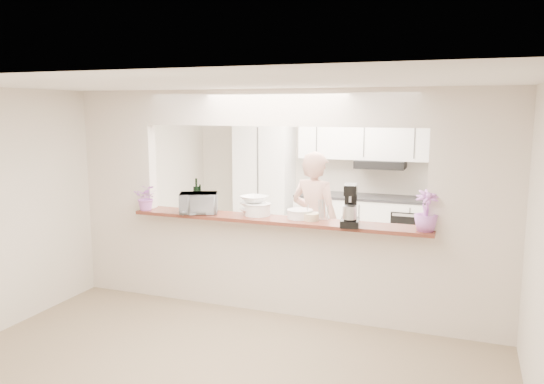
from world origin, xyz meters
The scene contains 19 objects.
floor centered at (0.00, 0.00, 0.00)m, with size 6.00×6.00×0.00m, color gray.
tile_overlay centered at (0.00, 1.55, 0.01)m, with size 5.00×2.90×0.01m, color beige.
partition centered at (0.00, 0.00, 1.48)m, with size 5.00×0.15×2.50m.
bar_counter centered at (0.00, 0.00, 0.58)m, with size 3.40×0.38×1.09m.
kitchen_cabinets centered at (-0.19, 2.72, 0.97)m, with size 3.15×0.62×2.25m.
refrigerator centered at (2.05, 2.65, 0.85)m, with size 0.75×0.70×1.70m, color #A09FA4.
flower_left centered at (-1.60, -0.15, 1.24)m, with size 0.28×0.24×0.31m, color #CE6DB3.
wine_bottle_a centered at (-1.05, 0.07, 1.24)m, with size 0.08×0.08×0.38m.
wine_bottle_b centered at (-1.00, 0.07, 1.21)m, with size 0.06×0.06×0.31m.
toaster_oven centered at (-0.93, -0.10, 1.21)m, with size 0.43×0.29×0.24m, color #A1A1A5.
serving_bowls centered at (-0.30, 0.05, 1.20)m, with size 0.29×0.29×0.21m, color white.
plate_stack_a centered at (-0.25, 0.03, 1.16)m, with size 0.30×0.30×0.14m.
plate_stack_b centered at (0.25, 0.03, 1.14)m, with size 0.28×0.28×0.10m.
red_bowl centered at (0.20, 0.08, 1.13)m, with size 0.16×0.16×0.08m, color maroon.
tan_bowl centered at (0.40, -0.03, 1.13)m, with size 0.17×0.17×0.08m, color #C7B78C.
utensil_caddy centered at (0.45, 0.05, 1.18)m, with size 0.25×0.17×0.22m.
stand_mixer centered at (0.85, -0.14, 1.29)m, with size 0.23×0.32×0.44m.
flower_right centered at (1.60, -0.11, 1.30)m, with size 0.23×0.23×0.41m, color #B360B2.
person centered at (0.21, 0.80, 0.88)m, with size 0.64×0.42×1.76m, color #D39D89.
Camera 1 is at (1.96, -5.44, 2.30)m, focal length 35.00 mm.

